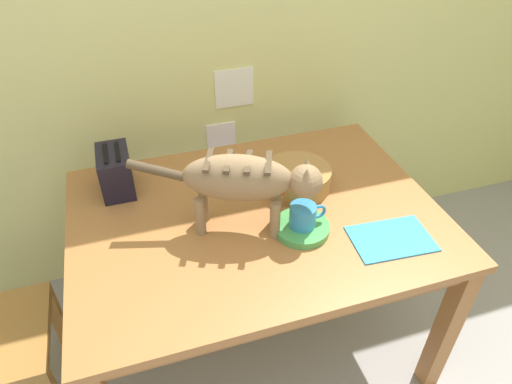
{
  "coord_description": "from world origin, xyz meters",
  "views": [
    {
      "loc": [
        -0.48,
        -0.25,
        1.85
      ],
      "look_at": [
        -0.09,
        0.98,
        0.85
      ],
      "focal_mm": 31.88,
      "sensor_mm": 36.0,
      "label": 1
    }
  ],
  "objects_px": {
    "book_stack": "(296,184)",
    "cat": "(246,180)",
    "saucer_bowl": "(302,228)",
    "wicker_basket": "(297,178)",
    "magazine": "(391,239)",
    "toaster": "(116,171)",
    "dining_table": "(256,229)",
    "coffee_mug": "(304,216)"
  },
  "relations": [
    {
      "from": "book_stack",
      "to": "cat",
      "type": "bearing_deg",
      "value": -148.75
    },
    {
      "from": "saucer_bowl",
      "to": "wicker_basket",
      "type": "distance_m",
      "value": 0.26
    },
    {
      "from": "magazine",
      "to": "toaster",
      "type": "bearing_deg",
      "value": 150.56
    },
    {
      "from": "dining_table",
      "to": "saucer_bowl",
      "type": "relative_size",
      "value": 6.85
    },
    {
      "from": "dining_table",
      "to": "wicker_basket",
      "type": "relative_size",
      "value": 5.13
    },
    {
      "from": "book_stack",
      "to": "wicker_basket",
      "type": "height_order",
      "value": "wicker_basket"
    },
    {
      "from": "coffee_mug",
      "to": "toaster",
      "type": "relative_size",
      "value": 0.68
    },
    {
      "from": "saucer_bowl",
      "to": "toaster",
      "type": "height_order",
      "value": "toaster"
    },
    {
      "from": "dining_table",
      "to": "saucer_bowl",
      "type": "distance_m",
      "value": 0.21
    },
    {
      "from": "cat",
      "to": "book_stack",
      "type": "xyz_separation_m",
      "value": [
        0.25,
        0.15,
        -0.18
      ]
    },
    {
      "from": "wicker_basket",
      "to": "book_stack",
      "type": "bearing_deg",
      "value": -121.49
    },
    {
      "from": "magazine",
      "to": "wicker_basket",
      "type": "relative_size",
      "value": 1.05
    },
    {
      "from": "magazine",
      "to": "book_stack",
      "type": "relative_size",
      "value": 1.41
    },
    {
      "from": "book_stack",
      "to": "toaster",
      "type": "distance_m",
      "value": 0.71
    },
    {
      "from": "wicker_basket",
      "to": "toaster",
      "type": "relative_size",
      "value": 1.33
    },
    {
      "from": "cat",
      "to": "toaster",
      "type": "xyz_separation_m",
      "value": [
        -0.42,
        0.38,
        -0.13
      ]
    },
    {
      "from": "saucer_bowl",
      "to": "book_stack",
      "type": "bearing_deg",
      "value": 73.94
    },
    {
      "from": "book_stack",
      "to": "toaster",
      "type": "bearing_deg",
      "value": 161.46
    },
    {
      "from": "coffee_mug",
      "to": "book_stack",
      "type": "distance_m",
      "value": 0.24
    },
    {
      "from": "magazine",
      "to": "wicker_basket",
      "type": "xyz_separation_m",
      "value": [
        -0.2,
        0.39,
        0.04
      ]
    },
    {
      "from": "dining_table",
      "to": "coffee_mug",
      "type": "distance_m",
      "value": 0.25
    },
    {
      "from": "saucer_bowl",
      "to": "wicker_basket",
      "type": "xyz_separation_m",
      "value": [
        0.08,
        0.25,
        0.03
      ]
    },
    {
      "from": "dining_table",
      "to": "magazine",
      "type": "relative_size",
      "value": 4.88
    },
    {
      "from": "saucer_bowl",
      "to": "toaster",
      "type": "bearing_deg",
      "value": 143.43
    },
    {
      "from": "dining_table",
      "to": "toaster",
      "type": "distance_m",
      "value": 0.59
    },
    {
      "from": "book_stack",
      "to": "wicker_basket",
      "type": "bearing_deg",
      "value": 58.51
    },
    {
      "from": "toaster",
      "to": "book_stack",
      "type": "bearing_deg",
      "value": -18.54
    },
    {
      "from": "cat",
      "to": "toaster",
      "type": "relative_size",
      "value": 3.09
    },
    {
      "from": "dining_table",
      "to": "coffee_mug",
      "type": "height_order",
      "value": "coffee_mug"
    },
    {
      "from": "dining_table",
      "to": "coffee_mug",
      "type": "xyz_separation_m",
      "value": [
        0.13,
        -0.14,
        0.15
      ]
    },
    {
      "from": "dining_table",
      "to": "wicker_basket",
      "type": "distance_m",
      "value": 0.27
    },
    {
      "from": "cat",
      "to": "book_stack",
      "type": "height_order",
      "value": "cat"
    },
    {
      "from": "cat",
      "to": "wicker_basket",
      "type": "relative_size",
      "value": 2.32
    },
    {
      "from": "cat",
      "to": "book_stack",
      "type": "bearing_deg",
      "value": 143.0
    },
    {
      "from": "coffee_mug",
      "to": "magazine",
      "type": "xyz_separation_m",
      "value": [
        0.28,
        -0.14,
        -0.07
      ]
    },
    {
      "from": "dining_table",
      "to": "saucer_bowl",
      "type": "bearing_deg",
      "value": -47.92
    },
    {
      "from": "saucer_bowl",
      "to": "book_stack",
      "type": "distance_m",
      "value": 0.23
    },
    {
      "from": "coffee_mug",
      "to": "toaster",
      "type": "distance_m",
      "value": 0.76
    },
    {
      "from": "saucer_bowl",
      "to": "coffee_mug",
      "type": "distance_m",
      "value": 0.06
    },
    {
      "from": "saucer_bowl",
      "to": "dining_table",
      "type": "bearing_deg",
      "value": 132.08
    },
    {
      "from": "dining_table",
      "to": "wicker_basket",
      "type": "height_order",
      "value": "wicker_basket"
    },
    {
      "from": "dining_table",
      "to": "wicker_basket",
      "type": "xyz_separation_m",
      "value": [
        0.21,
        0.11,
        0.13
      ]
    }
  ]
}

